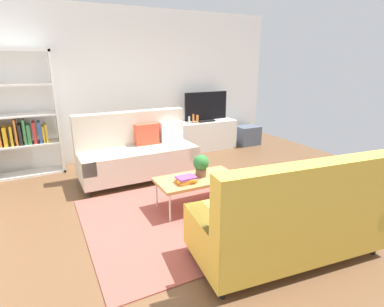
{
  "coord_description": "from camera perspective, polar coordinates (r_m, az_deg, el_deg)",
  "views": [
    {
      "loc": [
        -1.67,
        -3.28,
        1.93
      ],
      "look_at": [
        0.21,
        0.42,
        0.65
      ],
      "focal_mm": 28.41,
      "sensor_mm": 36.0,
      "label": 1
    }
  ],
  "objects": [
    {
      "name": "tv_console",
      "position": [
        6.79,
        2.48,
        3.41
      ],
      "size": [
        1.4,
        0.44,
        0.64
      ],
      "primitive_type": "cube",
      "color": "silver",
      "rests_on": "ground_plane"
    },
    {
      "name": "table_book_1",
      "position": [
        3.91,
        -1.13,
        -4.86
      ],
      "size": [
        0.27,
        0.23,
        0.02
      ],
      "primitive_type": "cube",
      "rotation": [
        0.0,
        0.0,
        -0.22
      ],
      "color": "gold",
      "rests_on": "table_book_0"
    },
    {
      "name": "couch_green",
      "position": [
        3.19,
        17.87,
        -11.5
      ],
      "size": [
        1.98,
        1.05,
        1.1
      ],
      "rotation": [
        0.0,
        0.0,
        -0.11
      ],
      "color": "gold",
      "rests_on": "ground_plane"
    },
    {
      "name": "ground_plane",
      "position": [
        4.16,
        0.03,
        -10.52
      ],
      "size": [
        7.68,
        7.68,
        0.0
      ],
      "primitive_type": "plane",
      "color": "brown"
    },
    {
      "name": "bottle_1",
      "position": [
        6.52,
        0.21,
        6.6
      ],
      "size": [
        0.05,
        0.05,
        0.19
      ],
      "primitive_type": "cylinder",
      "color": "orange",
      "rests_on": "tv_console"
    },
    {
      "name": "vase_0",
      "position": [
        6.49,
        -2.19,
        6.38
      ],
      "size": [
        0.1,
        0.1,
        0.16
      ],
      "primitive_type": "cylinder",
      "color": "silver",
      "rests_on": "tv_console"
    },
    {
      "name": "tv",
      "position": [
        6.65,
        2.64,
        8.67
      ],
      "size": [
        1.0,
        0.2,
        0.64
      ],
      "color": "black",
      "rests_on": "tv_console"
    },
    {
      "name": "wall_far",
      "position": [
        6.32,
        -11.86,
        12.43
      ],
      "size": [
        6.4,
        0.12,
        2.9
      ],
      "primitive_type": "cube",
      "color": "white",
      "rests_on": "ground_plane"
    },
    {
      "name": "area_rug",
      "position": [
        4.08,
        1.66,
        -11.03
      ],
      "size": [
        2.9,
        2.2,
        0.01
      ],
      "primitive_type": "cube",
      "color": "#9E4C42",
      "rests_on": "ground_plane"
    },
    {
      "name": "storage_trunk",
      "position": [
        7.33,
        10.39,
        3.36
      ],
      "size": [
        0.52,
        0.4,
        0.44
      ],
      "primitive_type": "cube",
      "color": "#4C5666",
      "rests_on": "ground_plane"
    },
    {
      "name": "table_book_0",
      "position": [
        3.92,
        -1.12,
        -5.25
      ],
      "size": [
        0.26,
        0.21,
        0.03
      ],
      "primitive_type": "cube",
      "rotation": [
        0.0,
        0.0,
        0.13
      ],
      "color": "orange",
      "rests_on": "coffee_table"
    },
    {
      "name": "bottle_2",
      "position": [
        6.57,
        0.97,
        6.55
      ],
      "size": [
        0.06,
        0.06,
        0.17
      ],
      "primitive_type": "cylinder",
      "color": "orange",
      "rests_on": "tv_console"
    },
    {
      "name": "potted_plant",
      "position": [
        4.08,
        1.7,
        -2.06
      ],
      "size": [
        0.22,
        0.22,
        0.3
      ],
      "color": "brown",
      "rests_on": "coffee_table"
    },
    {
      "name": "bottle_0",
      "position": [
        6.48,
        -0.56,
        6.34
      ],
      "size": [
        0.05,
        0.05,
        0.15
      ],
      "primitive_type": "cylinder",
      "color": "silver",
      "rests_on": "tv_console"
    },
    {
      "name": "bookshelf",
      "position": [
        5.85,
        -29.32,
        5.41
      ],
      "size": [
        1.1,
        0.36,
        2.1
      ],
      "color": "white",
      "rests_on": "ground_plane"
    },
    {
      "name": "coffee_table",
      "position": [
        4.09,
        0.98,
        -4.92
      ],
      "size": [
        1.1,
        0.56,
        0.42
      ],
      "color": "#B7844C",
      "rests_on": "ground_plane"
    },
    {
      "name": "table_book_2",
      "position": [
        3.9,
        -1.13,
        -4.52
      ],
      "size": [
        0.25,
        0.19,
        0.03
      ],
      "primitive_type": "cube",
      "rotation": [
        0.0,
        0.0,
        0.05
      ],
      "color": "purple",
      "rests_on": "table_book_1"
    },
    {
      "name": "couch_beige",
      "position": [
        5.19,
        -10.19,
        0.25
      ],
      "size": [
        1.91,
        0.87,
        1.1
      ],
      "rotation": [
        0.0,
        0.0,
        3.16
      ],
      "color": "beige",
      "rests_on": "ground_plane"
    }
  ]
}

